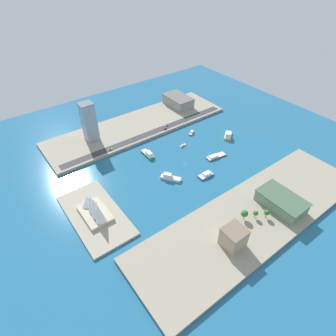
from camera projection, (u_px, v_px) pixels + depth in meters
The scene contains 22 objects.
ground_plane at pixel (185, 163), 308.60m from camera, with size 440.00×440.00×0.00m, color #23668E.
quay_west at pixel (254, 216), 248.01m from camera, with size 70.00×240.00×3.17m, color #9E937F.
quay_east at pixel (138, 126), 367.19m from camera, with size 70.00×240.00×3.17m, color #9E937F.
peninsula_point at pixel (96, 215), 249.60m from camera, with size 82.08×41.67×2.00m, color #A89E89.
road_strip at pixel (150, 133), 349.55m from camera, with size 9.95×228.00×0.15m, color #38383D.
ferry_white_commuter at pixel (170, 177), 286.78m from camera, with size 21.09×17.16×6.51m.
ferry_green_doubledeck at pixel (148, 154), 317.89m from camera, with size 22.14×7.52×6.33m.
sailboat_small_white at pixel (183, 145), 333.37m from camera, with size 3.92×10.15×9.44m.
ferry_yellow_fast at pixel (228, 135), 347.29m from camera, with size 17.58×19.51×7.76m.
water_taxi_orange at pixel (191, 133), 353.87m from camera, with size 8.31×10.28×3.63m.
catamaran_blue at pixel (206, 175), 291.06m from camera, with size 8.44×17.60×3.99m.
barge_flat_brown at pixel (215, 156), 316.26m from camera, with size 10.58×25.22×3.33m.
terminal_long_green at pixel (281, 201), 251.41m from camera, with size 42.14×25.60×11.65m.
carpark_squat_concrete at pixel (178, 101), 404.12m from camera, with size 43.01×27.02×13.71m.
tower_tall_glass at pixel (89, 122), 325.57m from camera, with size 14.62×15.21×46.69m.
apartment_midrise_tan at pixel (234, 237), 217.99m from camera, with size 16.78×17.47×17.29m.
pickup_red at pixel (165, 129), 356.67m from camera, with size 1.94×4.69×1.59m.
van_white at pixel (167, 125), 363.07m from camera, with size 2.20×4.83×1.53m.
taxi_yellow_cab at pixel (110, 149), 321.74m from camera, with size 1.76×4.43×1.49m.
traffic_light_waterfront at pixel (134, 139), 331.32m from camera, with size 0.36×0.36×6.50m.
opera_landmark at pixel (94, 208), 243.91m from camera, with size 37.38×21.45×22.20m.
park_tree_cluster at pixel (253, 213), 240.35m from camera, with size 15.97×22.30×9.68m.
Camera 1 is at (-182.98, 159.40, 191.61)m, focal length 30.11 mm.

